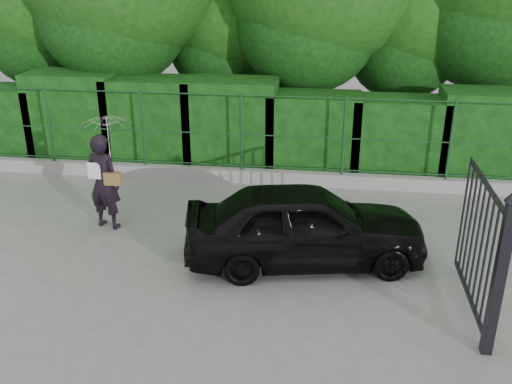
# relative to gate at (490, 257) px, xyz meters

# --- Properties ---
(ground) EXTENTS (80.00, 80.00, 0.00)m
(ground) POSITION_rel_gate_xyz_m (-4.60, 0.72, -1.19)
(ground) COLOR gray
(kerb) EXTENTS (14.00, 0.25, 0.30)m
(kerb) POSITION_rel_gate_xyz_m (-4.60, 5.22, -1.04)
(kerb) COLOR #9E9E99
(kerb) RESTS_ON ground
(fence) EXTENTS (14.13, 0.06, 1.80)m
(fence) POSITION_rel_gate_xyz_m (-4.38, 5.22, 0.01)
(fence) COLOR #17411E
(fence) RESTS_ON kerb
(hedge) EXTENTS (14.20, 1.20, 2.27)m
(hedge) POSITION_rel_gate_xyz_m (-4.64, 6.22, -0.16)
(hedge) COLOR black
(hedge) RESTS_ON ground
(gate) EXTENTS (0.22, 2.33, 2.36)m
(gate) POSITION_rel_gate_xyz_m (0.00, 0.00, 0.00)
(gate) COLOR black
(gate) RESTS_ON ground
(woman) EXTENTS (0.99, 0.92, 2.22)m
(woman) POSITION_rel_gate_xyz_m (-6.34, 2.56, 0.22)
(woman) COLOR black
(woman) RESTS_ON ground
(car) EXTENTS (4.30, 2.37, 1.39)m
(car) POSITION_rel_gate_xyz_m (-2.55, 1.68, -0.49)
(car) COLOR black
(car) RESTS_ON ground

